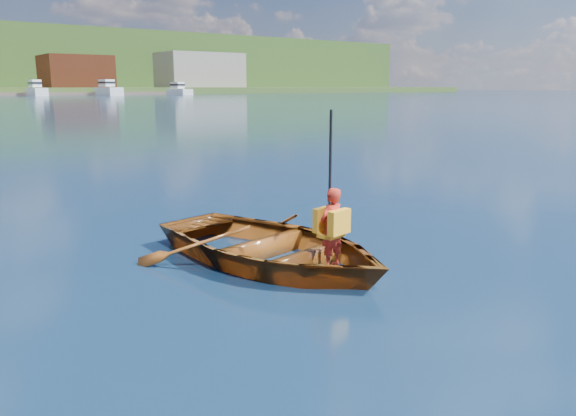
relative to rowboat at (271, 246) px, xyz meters
name	(u,v)px	position (x,y,z in m)	size (l,w,h in m)	color
ground	(257,266)	(-0.21, 0.01, -0.23)	(600.00, 600.00, 0.00)	#0F2843
rowboat	(271,246)	(0.00, 0.00, 0.00)	(3.27, 4.09, 0.76)	brown
child_paddler	(331,226)	(0.32, -0.85, 0.40)	(0.41, 0.40, 1.93)	red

